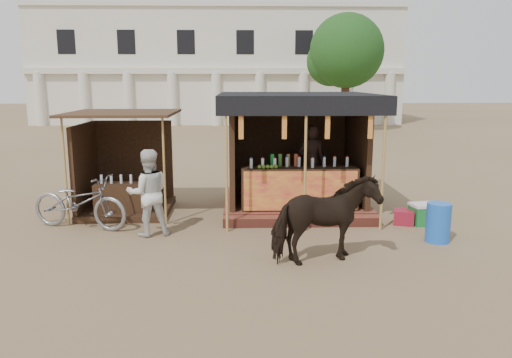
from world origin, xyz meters
The scene contains 11 objects.
ground centered at (0.00, 0.00, 0.00)m, with size 120.00×120.00×0.00m, color #846B4C.
main_stall centered at (1.03, 3.36, 1.03)m, with size 3.60×3.61×2.78m.
secondary_stall centered at (-3.17, 3.24, 0.85)m, with size 2.40×2.40×2.38m.
cow centered at (1.11, -0.30, 0.76)m, with size 0.82×1.80×1.52m, color black.
motorbike centered at (-3.71, 1.89, 0.57)m, with size 0.76×2.18×1.15m, color gray.
bystander centered at (-2.16, 1.37, 0.88)m, with size 0.85×0.66×1.75m, color silver.
blue_barrel centered at (3.51, 0.79, 0.38)m, with size 0.46×0.46×0.77m, color blue.
red_crate centered at (3.24, 2.00, 0.15)m, with size 0.42×0.41×0.31m, color maroon.
cooler centered at (3.70, 1.98, 0.23)m, with size 0.71×0.55×0.46m.
background_building centered at (-2.00, 29.94, 3.98)m, with size 26.00×7.45×8.18m.
tree centered at (5.81, 22.14, 4.63)m, with size 4.50×4.40×7.00m.
Camera 1 is at (-0.30, -8.40, 3.09)m, focal length 35.00 mm.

